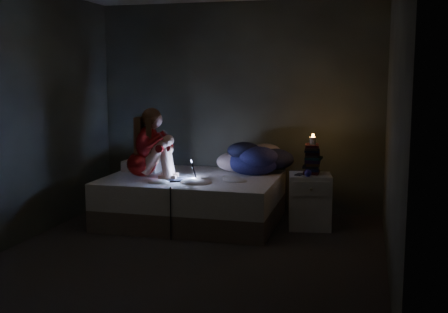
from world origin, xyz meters
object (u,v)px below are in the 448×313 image
(woman, at_px, (141,143))
(laptop, at_px, (181,170))
(nightstand, at_px, (310,201))
(candle, at_px, (313,141))
(bed, at_px, (193,199))
(phone, at_px, (299,174))

(woman, distance_m, laptop, 0.55)
(laptop, xyz_separation_m, nightstand, (1.39, 0.34, -0.35))
(laptop, bearing_deg, woman, 161.16)
(nightstand, bearing_deg, laptop, -174.84)
(nightstand, height_order, candle, candle)
(bed, xyz_separation_m, nightstand, (1.35, 0.08, 0.04))
(nightstand, relative_size, phone, 4.35)
(laptop, xyz_separation_m, candle, (1.41, 0.39, 0.32))
(nightstand, height_order, phone, phone)
(woman, xyz_separation_m, candle, (1.87, 0.40, 0.03))
(candle, xyz_separation_m, phone, (-0.14, -0.09, -0.36))
(woman, xyz_separation_m, phone, (1.74, 0.31, -0.33))
(nightstand, distance_m, candle, 0.67)
(bed, xyz_separation_m, phone, (1.23, 0.03, 0.35))
(bed, height_order, nightstand, nightstand)
(phone, bearing_deg, candle, 55.59)
(candle, bearing_deg, phone, -145.54)
(candle, relative_size, phone, 0.57)
(phone, bearing_deg, laptop, -145.68)
(candle, bearing_deg, nightstand, -109.32)
(laptop, relative_size, candle, 4.09)
(laptop, xyz_separation_m, phone, (1.27, 0.30, -0.04))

